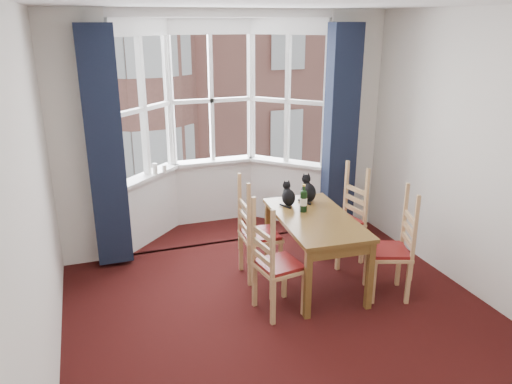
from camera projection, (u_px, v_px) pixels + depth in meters
name	position (u px, v px, depth m)	size (l,w,h in m)	color
floor	(301.00, 341.00, 4.39)	(4.50, 4.50, 0.00)	black
ceiling	(313.00, 1.00, 3.47)	(4.50, 4.50, 0.00)	white
wall_left	(32.00, 222.00, 3.31)	(4.50, 4.50, 0.00)	silver
wall_right	(506.00, 167.00, 4.55)	(4.50, 4.50, 0.00)	silver
wall_back_pier_left	(82.00, 143.00, 5.43)	(0.70, 0.12, 2.80)	silver
wall_back_pier_right	(350.00, 124.00, 6.45)	(0.70, 0.12, 2.80)	silver
bay_window	(217.00, 125.00, 6.39)	(2.76, 0.94, 2.80)	white
curtain_left	(105.00, 150.00, 5.35)	(0.38, 0.22, 2.60)	#171E33
curtain_right	(341.00, 132.00, 6.24)	(0.38, 0.22, 2.60)	#171E33
dining_table	(315.00, 225.00, 5.18)	(0.82, 1.41, 0.75)	brown
chair_left_near	(271.00, 268.00, 4.66)	(0.46, 0.48, 0.92)	tan
chair_left_far	(252.00, 237.00, 5.34)	(0.42, 0.44, 0.92)	tan
chair_right_near	(398.00, 252.00, 4.99)	(0.52, 0.53, 0.92)	tan
chair_right_far	(348.00, 221.00, 5.76)	(0.46, 0.48, 0.92)	tan
cat_left	(288.00, 196.00, 5.45)	(0.14, 0.20, 0.27)	black
cat_right	(308.00, 191.00, 5.57)	(0.17, 0.24, 0.31)	black
wine_bottle	(304.00, 200.00, 5.25)	(0.08, 0.08, 0.30)	black
candle_tall	(155.00, 169.00, 6.14)	(0.06, 0.06, 0.13)	white
candle_short	(164.00, 169.00, 6.21)	(0.06, 0.06, 0.09)	white
street	(112.00, 150.00, 35.14)	(80.00, 80.00, 0.00)	#333335
tenement_building	(128.00, 54.00, 16.37)	(18.40, 7.80, 15.20)	#A16253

